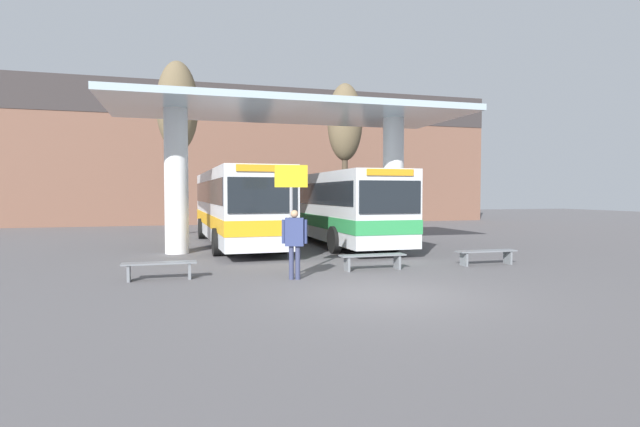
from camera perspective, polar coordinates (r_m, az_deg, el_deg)
name	(u,v)px	position (r m, az deg, el deg)	size (l,w,h in m)	color
ground_plane	(382,294)	(11.28, 7.12, -9.15)	(100.00, 100.00, 0.00)	#565456
townhouse_backdrop	(239,143)	(36.96, -9.26, 7.92)	(40.00, 0.58, 10.07)	brown
station_canopy	(291,132)	(19.89, -3.30, 9.27)	(13.74, 5.70, 5.61)	silver
transit_bus_left_bay	(236,204)	(21.99, -9.59, 1.09)	(2.96, 12.26, 3.18)	silver
transit_bus_center_bay	(335,205)	(22.34, 1.68, 1.01)	(2.75, 11.97, 3.08)	silver
waiting_bench_near_pillar	(372,258)	(14.64, 6.02, -5.11)	(1.96, 0.44, 0.46)	slate
waiting_bench_mid_platform	(159,267)	(13.59, -17.87, -5.79)	(1.87, 0.44, 0.46)	slate
waiting_bench_far_platform	(486,254)	(16.44, 18.47, -4.40)	(1.97, 0.44, 0.46)	slate
info_sign_platform	(291,197)	(13.44, -3.31, 1.89)	(0.90, 0.09, 3.00)	gray
pedestrian_waiting	(294,237)	(12.95, -2.93, -2.72)	(0.66, 0.39, 1.81)	#333856
poplar_tree_behind_left	(177,108)	(28.63, -15.98, 11.50)	(2.22, 2.22, 9.38)	#473A2B
poplar_tree_behind_right	(345,124)	(30.83, 2.86, 10.17)	(2.13, 2.13, 8.91)	#473A2B
parked_car_street	(342,211)	(35.65, 2.54, 0.30)	(4.73, 2.30, 2.02)	silver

